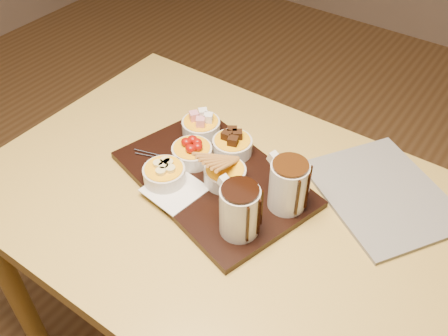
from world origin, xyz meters
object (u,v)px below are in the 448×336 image
Objects in this scene: dining_table at (232,229)px; bowl_strawberries at (192,154)px; serving_board at (214,179)px; pitcher_milk_chocolate at (288,186)px; newspaper at (382,194)px; pitcher_dark_chocolate at (240,211)px.

dining_table is 12.00× the size of bowl_strawberries.
bowl_strawberries is at bearing -176.42° from serving_board.
pitcher_milk_chocolate reaches higher than newspaper.
bowl_strawberries is at bearing 163.62° from dining_table.
serving_board is 0.20m from pitcher_milk_chocolate.
dining_table is at bearing 148.54° from pitcher_dark_chocolate.
dining_table is 10.29× the size of pitcher_milk_chocolate.
serving_board is at bearing 159.21° from dining_table.
bowl_strawberries reaches higher than dining_table.
newspaper is (0.21, 0.29, -0.07)m from pitcher_dark_chocolate.
pitcher_milk_chocolate reaches higher than dining_table.
newspaper is at bearing 38.71° from dining_table.
serving_board is at bearing -118.44° from newspaper.
bowl_strawberries is at bearing 167.35° from pitcher_dark_chocolate.
bowl_strawberries is (-0.08, 0.02, 0.03)m from serving_board.
pitcher_milk_chocolate is at bearing 23.03° from dining_table.
bowl_strawberries is 0.30× the size of newspaper.
serving_board is at bearing -12.04° from bowl_strawberries.
dining_table is 0.21m from pitcher_milk_chocolate.
dining_table is at bearing -108.61° from newspaper.
bowl_strawberries is (-0.15, 0.04, 0.14)m from dining_table.
pitcher_dark_chocolate is (0.22, -0.12, 0.04)m from bowl_strawberries.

